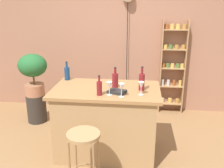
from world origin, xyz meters
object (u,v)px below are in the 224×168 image
(bottle_spirits_clear, at_px, (99,88))
(wine_glass_center, at_px, (121,87))
(bottle_soda_blue, at_px, (142,81))
(cookbook, at_px, (117,92))
(wine_glass_left, at_px, (109,86))
(bottle_sauce_amber, at_px, (67,73))
(wine_glass_right, at_px, (141,86))
(potted_plant, at_px, (33,70))
(spice_shelf, at_px, (173,66))
(plant_stool, at_px, (37,108))
(bar_stool, at_px, (84,148))
(bottle_vinegar, at_px, (115,80))

(bottle_spirits_clear, height_order, wine_glass_center, bottle_spirits_clear)
(bottle_soda_blue, bearing_deg, cookbook, -155.61)
(wine_glass_left, xyz_separation_m, cookbook, (0.09, 0.07, -0.10))
(bottle_sauce_amber, xyz_separation_m, wine_glass_left, (0.68, -0.55, 0.02))
(cookbook, bearing_deg, wine_glass_right, 13.43)
(potted_plant, bearing_deg, wine_glass_center, -35.11)
(bottle_soda_blue, height_order, wine_glass_left, bottle_soda_blue)
(bottle_sauce_amber, bearing_deg, spice_shelf, 35.91)
(bottle_spirits_clear, height_order, wine_glass_right, bottle_spirits_clear)
(bottle_sauce_amber, bearing_deg, bottle_spirits_clear, -45.67)
(bottle_soda_blue, height_order, bottle_spirits_clear, bottle_soda_blue)
(bottle_soda_blue, bearing_deg, plant_stool, 154.96)
(bar_stool, relative_size, bottle_spirits_clear, 2.84)
(potted_plant, distance_m, cookbook, 1.79)
(cookbook, bearing_deg, bottle_spirits_clear, -135.22)
(bottle_sauce_amber, bearing_deg, plant_stool, 145.76)
(spice_shelf, height_order, bottle_soda_blue, spice_shelf)
(plant_stool, xyz_separation_m, potted_plant, (0.00, 0.00, 0.68))
(spice_shelf, height_order, wine_glass_center, spice_shelf)
(wine_glass_left, bearing_deg, potted_plant, 143.38)
(wine_glass_center, bearing_deg, bottle_sauce_amber, 144.14)
(bottle_vinegar, xyz_separation_m, wine_glass_left, (-0.04, -0.29, 0.02))
(potted_plant, bearing_deg, bottle_sauce_amber, -34.24)
(wine_glass_left, distance_m, wine_glass_right, 0.38)
(bottle_spirits_clear, bearing_deg, cookbook, 25.64)
(spice_shelf, height_order, bottle_sauce_amber, spice_shelf)
(plant_stool, distance_m, bottle_vinegar, 1.82)
(plant_stool, distance_m, bottle_spirits_clear, 1.85)
(wine_glass_center, bearing_deg, cookbook, 117.21)
(bottle_soda_blue, bearing_deg, bottle_vinegar, 167.16)
(plant_stool, xyz_separation_m, bottle_spirits_clear, (1.29, -1.07, 0.79))
(wine_glass_left, bearing_deg, plant_stool, 143.38)
(plant_stool, bearing_deg, potted_plant, 0.00)
(wine_glass_right, bearing_deg, potted_plant, 150.72)
(spice_shelf, bearing_deg, wine_glass_center, -114.33)
(bar_stool, bearing_deg, bottle_soda_blue, 51.03)
(plant_stool, height_order, bottle_vinegar, bottle_vinegar)
(cookbook, bearing_deg, potted_plant, 166.09)
(bottle_soda_blue, distance_m, wine_glass_left, 0.44)
(bottle_vinegar, bearing_deg, bottle_soda_blue, -12.84)
(spice_shelf, distance_m, bottle_spirits_clear, 2.05)
(bottle_spirits_clear, bearing_deg, potted_plant, 140.35)
(wine_glass_center, xyz_separation_m, wine_glass_right, (0.23, 0.09, 0.00))
(bar_stool, xyz_separation_m, spice_shelf, (1.16, 2.25, 0.38))
(bottle_vinegar, distance_m, wine_glass_right, 0.42)
(plant_stool, relative_size, bottle_vinegar, 1.81)
(potted_plant, distance_m, bottle_sauce_amber, 0.90)
(bar_stool, distance_m, wine_glass_right, 0.98)
(spice_shelf, relative_size, plant_stool, 3.51)
(bottle_soda_blue, bearing_deg, bottle_spirits_clear, -155.10)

